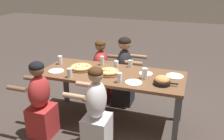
{
  "coord_description": "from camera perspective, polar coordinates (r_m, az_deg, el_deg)",
  "views": [
    {
      "loc": [
        1.06,
        -3.11,
        2.1
      ],
      "look_at": [
        0.0,
        0.0,
        0.83
      ],
      "focal_mm": 40.0,
      "sensor_mm": 36.0,
      "label": 1
    }
  ],
  "objects": [
    {
      "name": "pizza_board_second",
      "position": [
        3.72,
        -7.05,
        0.59
      ],
      "size": [
        0.36,
        0.36,
        0.05
      ],
      "color": "brown",
      "rests_on": "dining_table"
    },
    {
      "name": "drinking_glass_f",
      "position": [
        3.7,
        0.92,
        1.21
      ],
      "size": [
        0.07,
        0.07,
        0.12
      ],
      "color": "silver",
      "rests_on": "dining_table"
    },
    {
      "name": "dining_table",
      "position": [
        3.58,
        0.0,
        -2.1
      ],
      "size": [
        2.03,
        0.82,
        0.78
      ],
      "color": "brown",
      "rests_on": "ground"
    },
    {
      "name": "pizza_board_main",
      "position": [
        3.52,
        -0.71,
        -0.43
      ],
      "size": [
        0.33,
        0.33,
        0.06
      ],
      "color": "brown",
      "rests_on": "dining_table"
    },
    {
      "name": "cocktail_glass_blue",
      "position": [
        3.77,
        4.2,
        1.39
      ],
      "size": [
        0.07,
        0.07,
        0.14
      ],
      "color": "silver",
      "rests_on": "dining_table"
    },
    {
      "name": "empty_plate_d",
      "position": [
        3.55,
        7.72,
        -0.8
      ],
      "size": [
        0.19,
        0.19,
        0.02
      ],
      "color": "white",
      "rests_on": "dining_table"
    },
    {
      "name": "empty_plate_c",
      "position": [
        3.7,
        -12.62,
        -0.23
      ],
      "size": [
        0.22,
        0.22,
        0.02
      ],
      "color": "white",
      "rests_on": "dining_table"
    },
    {
      "name": "drinking_glass_e",
      "position": [
        3.37,
        7.44,
        -0.89
      ],
      "size": [
        0.08,
        0.08,
        0.15
      ],
      "color": "silver",
      "rests_on": "dining_table"
    },
    {
      "name": "drinking_glass_a",
      "position": [
        3.85,
        -2.28,
        2.05
      ],
      "size": [
        0.07,
        0.07,
        0.14
      ],
      "color": "silver",
      "rests_on": "dining_table"
    },
    {
      "name": "diner_near_center",
      "position": [
        3.14,
        -3.61,
        -9.67
      ],
      "size": [
        0.51,
        0.4,
        1.1
      ],
      "rotation": [
        0.0,
        0.0,
        1.57
      ],
      "color": "silver",
      "rests_on": "ground"
    },
    {
      "name": "empty_plate_b",
      "position": [
        3.54,
        14.13,
        -1.35
      ],
      "size": [
        0.24,
        0.24,
        0.02
      ],
      "color": "white",
      "rests_on": "dining_table"
    },
    {
      "name": "empty_plate_a",
      "position": [
        3.24,
        4.95,
        -2.88
      ],
      "size": [
        0.22,
        0.22,
        0.02
      ],
      "color": "white",
      "rests_on": "dining_table"
    },
    {
      "name": "drinking_glass_c",
      "position": [
        3.23,
        1.69,
        -1.76
      ],
      "size": [
        0.07,
        0.07,
        0.13
      ],
      "color": "silver",
      "rests_on": "dining_table"
    },
    {
      "name": "diner_far_midleft",
      "position": [
        4.33,
        -2.53,
        -0.81
      ],
      "size": [
        0.51,
        0.4,
        1.08
      ],
      "rotation": [
        0.0,
        0.0,
        -1.57
      ],
      "color": "#B22D2D",
      "rests_on": "ground"
    },
    {
      "name": "skillet_bowl",
      "position": [
        3.23,
        11.37,
        -2.43
      ],
      "size": [
        0.31,
        0.21,
        0.12
      ],
      "color": "black",
      "rests_on": "dining_table"
    },
    {
      "name": "diner_far_center",
      "position": [
        4.19,
        2.76,
        -0.78
      ],
      "size": [
        0.51,
        0.4,
        1.17
      ],
      "rotation": [
        0.0,
        0.0,
        -1.57
      ],
      "color": "#232328",
      "rests_on": "ground"
    },
    {
      "name": "diner_near_left",
      "position": [
        3.49,
        -16.06,
        -7.23
      ],
      "size": [
        0.51,
        0.4,
        1.08
      ],
      "rotation": [
        0.0,
        0.0,
        1.57
      ],
      "color": "#B22D2D",
      "rests_on": "ground"
    },
    {
      "name": "drinking_glass_d",
      "position": [
        3.43,
        -9.64,
        -0.76
      ],
      "size": [
        0.07,
        0.07,
        0.13
      ],
      "color": "silver",
      "rests_on": "dining_table"
    },
    {
      "name": "ground_plane",
      "position": [
        3.9,
        0.0,
        -11.49
      ],
      "size": [
        18.0,
        18.0,
        0.0
      ],
      "primitive_type": "plane",
      "color": "#423833",
      "rests_on": "ground"
    },
    {
      "name": "drinking_glass_b",
      "position": [
        3.97,
        -11.77,
        2.13
      ],
      "size": [
        0.07,
        0.07,
        0.13
      ],
      "color": "silver",
      "rests_on": "dining_table"
    }
  ]
}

